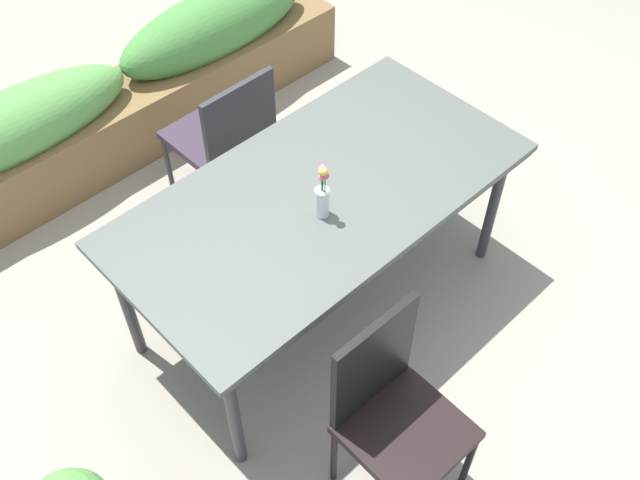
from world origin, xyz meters
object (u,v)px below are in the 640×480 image
dining_table (320,201)px  planter_box (130,96)px  chair_far_side (226,134)px  chair_near_left (392,407)px  flower_vase (322,196)px

dining_table → planter_box: 1.66m
dining_table → planter_box: bearing=88.8°
planter_box → chair_far_side: bearing=-84.1°
dining_table → chair_near_left: chair_near_left is taller
flower_vase → chair_near_left: bearing=-114.3°
flower_vase → planter_box: (0.12, 1.72, -0.54)m
dining_table → planter_box: (0.03, 1.62, -0.38)m
chair_near_left → planter_box: bearing=-99.4°
dining_table → chair_far_side: chair_far_side is taller
chair_far_side → flower_vase: bearing=-102.9°
chair_near_left → chair_far_side: bearing=-106.8°
chair_near_left → chair_far_side: (0.52, 1.63, -0.02)m
chair_far_side → flower_vase: flower_vase is taller
chair_near_left → chair_far_side: chair_near_left is taller
chair_near_left → planter_box: (0.44, 2.43, -0.19)m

